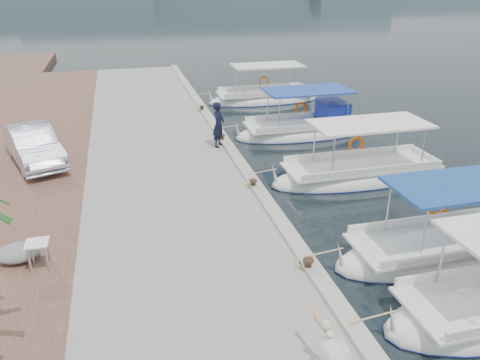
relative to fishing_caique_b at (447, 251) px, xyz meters
name	(u,v)px	position (x,y,z in m)	size (l,w,h in m)	color
ground	(276,220)	(-4.04, 3.13, -0.12)	(400.00, 400.00, 0.00)	black
concrete_quay	(166,165)	(-7.04, 8.13, 0.13)	(6.00, 40.00, 0.50)	gray
quay_curb	(233,152)	(-4.26, 8.13, 0.44)	(0.44, 40.00, 0.12)	#A7A194
cobblestone_strip	(32,178)	(-12.04, 8.13, 0.13)	(4.00, 40.00, 0.50)	brown
fishing_caique_b	(447,251)	(0.00, 0.00, 0.00)	(6.90, 2.24, 2.83)	white
fishing_caique_c	(360,175)	(0.18, 5.52, 0.00)	(7.26, 2.34, 2.83)	white
fishing_caique_d	(304,131)	(0.07, 11.07, 0.07)	(6.82, 2.42, 2.83)	white
fishing_caique_e	(264,99)	(0.06, 17.74, 0.00)	(7.02, 2.39, 2.83)	white
mooring_bollards	(253,183)	(-4.39, 4.63, 0.57)	(0.28, 20.28, 0.33)	black
pelican	(333,353)	(-5.22, -3.58, 0.90)	(0.50, 1.30, 1.01)	tan
fisherman	(218,125)	(-4.64, 9.12, 1.34)	(0.70, 0.46, 1.92)	black
parked_car	(34,145)	(-11.94, 9.05, 1.09)	(1.51, 4.32, 1.42)	silver
tarp_bundle	(18,253)	(-11.47, 1.96, 0.58)	(1.10, 0.90, 0.40)	gray
folding_table	(38,250)	(-10.86, 1.43, 0.90)	(0.55, 0.55, 0.73)	silver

